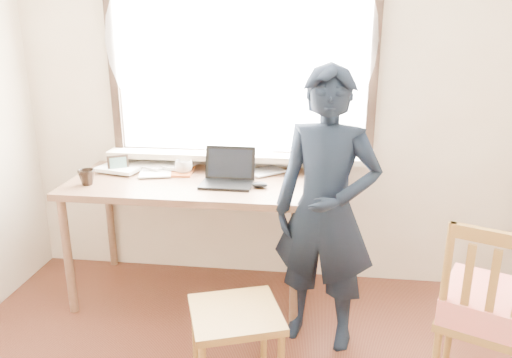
# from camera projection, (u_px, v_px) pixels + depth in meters

# --- Properties ---
(room_shell) EXTENTS (3.52, 4.02, 2.61)m
(room_shell) POSITION_uv_depth(u_px,v_px,m) (208.00, 83.00, 1.61)
(room_shell) COLOR beige
(room_shell) RESTS_ON ground
(desk) EXTENTS (1.55, 0.78, 0.83)m
(desk) POSITION_uv_depth(u_px,v_px,m) (189.00, 192.00, 3.29)
(desk) COLOR brown
(desk) RESTS_ON ground
(laptop) EXTENTS (0.33, 0.27, 0.22)m
(laptop) POSITION_uv_depth(u_px,v_px,m) (228.00, 175.00, 3.18)
(laptop) COLOR black
(laptop) RESTS_ON desk
(mug_white) EXTENTS (0.17, 0.17, 0.09)m
(mug_white) POSITION_uv_depth(u_px,v_px,m) (184.00, 167.00, 3.38)
(mug_white) COLOR white
(mug_white) RESTS_ON desk
(mug_dark) EXTENTS (0.12, 0.12, 0.10)m
(mug_dark) POSITION_uv_depth(u_px,v_px,m) (87.00, 177.00, 3.15)
(mug_dark) COLOR black
(mug_dark) RESTS_ON desk
(mouse) EXTENTS (0.10, 0.07, 0.04)m
(mouse) POSITION_uv_depth(u_px,v_px,m) (260.00, 185.00, 3.10)
(mouse) COLOR black
(mouse) RESTS_ON desk
(desk_clutter) EXTENTS (0.78, 0.45, 0.03)m
(desk_clutter) POSITION_uv_depth(u_px,v_px,m) (173.00, 167.00, 3.48)
(desk_clutter) COLOR white
(desk_clutter) RESTS_ON desk
(book_a) EXTENTS (0.25, 0.28, 0.02)m
(book_a) POSITION_uv_depth(u_px,v_px,m) (143.00, 167.00, 3.50)
(book_a) COLOR white
(book_a) RESTS_ON desk
(book_b) EXTENTS (0.30, 0.30, 0.02)m
(book_b) POSITION_uv_depth(u_px,v_px,m) (258.00, 169.00, 3.47)
(book_b) COLOR white
(book_b) RESTS_ON desk
(picture_frame) EXTENTS (0.13, 0.08, 0.11)m
(picture_frame) POSITION_uv_depth(u_px,v_px,m) (118.00, 165.00, 3.40)
(picture_frame) COLOR black
(picture_frame) RESTS_ON desk
(work_chair) EXTENTS (0.55, 0.54, 0.45)m
(work_chair) POSITION_uv_depth(u_px,v_px,m) (236.00, 323.00, 2.50)
(work_chair) COLOR olive
(work_chair) RESTS_ON ground
(side_chair) EXTENTS (0.59, 0.58, 0.98)m
(side_chair) POSITION_uv_depth(u_px,v_px,m) (492.00, 308.00, 2.38)
(side_chair) COLOR olive
(side_chair) RESTS_ON ground
(person) EXTENTS (0.67, 0.52, 1.62)m
(person) POSITION_uv_depth(u_px,v_px,m) (326.00, 211.00, 2.78)
(person) COLOR black
(person) RESTS_ON ground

